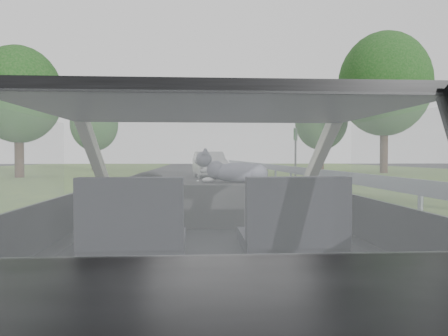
{
  "coord_description": "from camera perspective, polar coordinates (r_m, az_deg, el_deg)",
  "views": [
    {
      "loc": [
        -0.09,
        -2.47,
        1.19
      ],
      "look_at": [
        0.11,
        0.57,
        1.11
      ],
      "focal_mm": 35.0,
      "sensor_mm": 36.0,
      "label": 1
    }
  ],
  "objects": [
    {
      "name": "subject_car",
      "position": [
        2.52,
        -1.58,
        -9.08
      ],
      "size": [
        1.8,
        4.0,
        1.45
      ],
      "primitive_type": "cube",
      "color": "black",
      "rests_on": "ground"
    },
    {
      "name": "dashboard",
      "position": [
        3.12,
        -2.01,
        -4.71
      ],
      "size": [
        1.58,
        0.45,
        0.3
      ],
      "primitive_type": "cube",
      "color": "black",
      "rests_on": "subject_car"
    },
    {
      "name": "driver_seat",
      "position": [
        2.23,
        -11.71,
        -6.47
      ],
      "size": [
        0.5,
        0.72,
        0.42
      ],
      "primitive_type": "cube",
      "color": "black",
      "rests_on": "subject_car"
    },
    {
      "name": "passenger_seat",
      "position": [
        2.26,
        8.95,
        -6.34
      ],
      "size": [
        0.5,
        0.72,
        0.42
      ],
      "primitive_type": "cube",
      "color": "black",
      "rests_on": "subject_car"
    },
    {
      "name": "steering_wheel",
      "position": [
        2.83,
        -9.96,
        -3.94
      ],
      "size": [
        0.36,
        0.36,
        0.04
      ],
      "primitive_type": "torus",
      "color": "black",
      "rests_on": "dashboard"
    },
    {
      "name": "cat",
      "position": [
        3.15,
        1.86,
        -0.42
      ],
      "size": [
        0.58,
        0.28,
        0.25
      ],
      "primitive_type": "ellipsoid",
      "rotation": [
        0.0,
        0.0,
        -0.19
      ],
      "color": "slate",
      "rests_on": "dashboard"
    },
    {
      "name": "guardrail",
      "position": [
        13.24,
        15.69,
        -1.18
      ],
      "size": [
        0.05,
        90.0,
        0.32
      ],
      "primitive_type": "cube",
      "color": "gray",
      "rests_on": "ground"
    },
    {
      "name": "other_car",
      "position": [
        24.74,
        -1.91,
        0.46
      ],
      "size": [
        2.21,
        4.63,
        1.47
      ],
      "primitive_type": "imported",
      "rotation": [
        0.0,
        0.0,
        0.1
      ],
      "color": "silver",
      "rests_on": "ground"
    },
    {
      "name": "highway_sign",
      "position": [
        24.54,
        9.32,
        1.92
      ],
      "size": [
        0.52,
        1.06,
        2.74
      ],
      "primitive_type": "cube",
      "rotation": [
        0.0,
        0.0,
        -0.39
      ],
      "color": "#1E5D25",
      "rests_on": "ground"
    },
    {
      "name": "tree_2",
      "position": [
        35.53,
        12.56,
        4.62
      ],
      "size": [
        5.01,
        5.01,
        6.28
      ],
      "primitive_type": null,
      "rotation": [
        0.0,
        0.0,
        0.24
      ],
      "color": "#0E3A0F",
      "rests_on": "ground"
    },
    {
      "name": "tree_3",
      "position": [
        33.6,
        20.21,
        7.78
      ],
      "size": [
        6.59,
        6.59,
        9.82
      ],
      "primitive_type": null,
      "rotation": [
        0.0,
        0.0,
        -0.02
      ],
      "color": "#0E3A0F",
      "rests_on": "ground"
    },
    {
      "name": "tree_5",
      "position": [
        27.15,
        -25.23,
        6.44
      ],
      "size": [
        5.57,
        5.57,
        7.17
      ],
      "primitive_type": null,
      "rotation": [
        0.0,
        0.0,
        -0.2
      ],
      "color": "#0E3A0F",
      "rests_on": "ground"
    },
    {
      "name": "tree_6",
      "position": [
        39.48,
        -16.57,
        4.19
      ],
      "size": [
        5.05,
        5.05,
        6.16
      ],
      "primitive_type": null,
      "rotation": [
        0.0,
        0.0,
        0.29
      ],
      "color": "#0E3A0F",
      "rests_on": "ground"
    }
  ]
}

